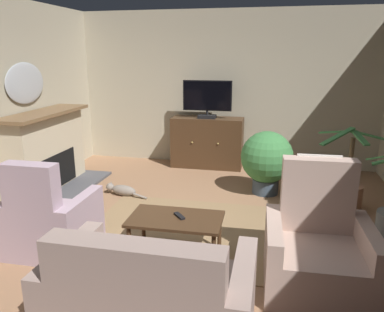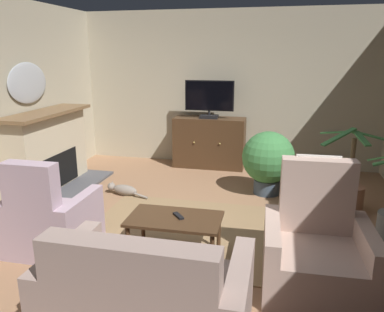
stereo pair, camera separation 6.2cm
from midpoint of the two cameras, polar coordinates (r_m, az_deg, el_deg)
name	(u,v)px [view 2 (the right image)]	position (r m, az deg, el deg)	size (l,w,h in m)	color
ground_plane	(188,238)	(4.51, -0.23, -12.33)	(6.11, 6.89, 0.04)	#936B4C
wall_back	(228,89)	(7.17, 5.70, 9.98)	(6.11, 0.10, 2.83)	#B2A88E
rug_central	(202,233)	(4.58, 1.90, -11.47)	(2.74, 1.89, 0.01)	#8E704C
fireplace	(50,152)	(6.25, -20.41, 0.52)	(0.88, 1.80, 1.22)	#4C4C51
wall_mirror_oval	(28,83)	(6.22, -23.25, 10.08)	(0.06, 0.90, 0.61)	#B2B7BF
tv_cabinet	(209,144)	(7.03, 2.88, 1.87)	(1.30, 0.49, 0.93)	black
television	(209,98)	(6.83, 2.89, 8.68)	(0.88, 0.20, 0.68)	black
coffee_table	(175,222)	(3.94, -2.17, -9.94)	(0.96, 0.57, 0.44)	#422B19
tv_remote	(178,216)	(3.92, -1.61, -9.00)	(0.17, 0.05, 0.02)	black
sofa_floral	(147,300)	(2.98, -6.18, -20.82)	(1.48, 0.92, 0.94)	#A3897F
armchair_facing_sofa	(51,221)	(4.37, -20.15, -9.18)	(0.81, 0.81, 1.05)	#AD93A3
armchair_angled_to_table	(316,250)	(3.72, 18.71, -13.30)	(0.97, 0.91, 1.14)	#BC9E8E
potted_plant_small_fern_corner	(268,159)	(5.75, 11.70, -0.50)	(0.78, 0.78, 0.96)	#3D4C5B
potted_plant_tall_palm_by_window	(348,194)	(5.47, 22.76, -5.37)	(0.86, 0.70, 1.16)	#99664C
cat	(123,190)	(5.79, -10.01, -5.02)	(0.70, 0.24, 0.18)	gray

